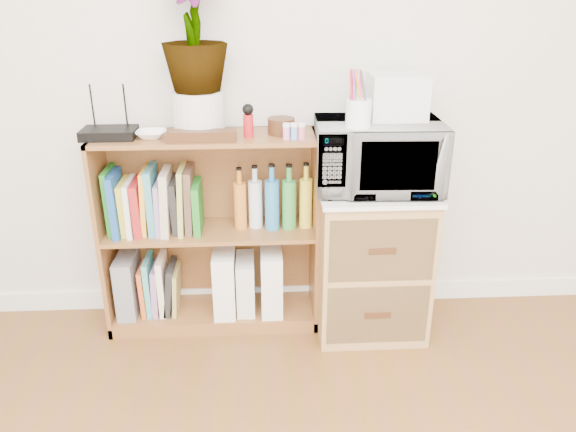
{
  "coord_description": "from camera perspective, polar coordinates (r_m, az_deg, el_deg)",
  "views": [
    {
      "loc": [
        -0.12,
        -0.32,
        1.58
      ],
      "look_at": [
        0.0,
        1.95,
        0.62
      ],
      "focal_mm": 35.0,
      "sensor_mm": 36.0,
      "label": 1
    }
  ],
  "objects": [
    {
      "name": "skirting_board",
      "position": [
        2.99,
        -0.4,
        -7.94
      ],
      "size": [
        4.0,
        0.02,
        0.1
      ],
      "primitive_type": "cube",
      "color": "white",
      "rests_on": "ground"
    },
    {
      "name": "bookshelf",
      "position": [
        2.67,
        -7.79,
        -1.78
      ],
      "size": [
        1.0,
        0.3,
        0.95
      ],
      "primitive_type": "cube",
      "color": "brown",
      "rests_on": "ground"
    },
    {
      "name": "wicker_unit",
      "position": [
        2.7,
        8.34,
        -4.48
      ],
      "size": [
        0.5,
        0.45,
        0.7
      ],
      "primitive_type": "cube",
      "color": "#9E7542",
      "rests_on": "ground"
    },
    {
      "name": "microwave",
      "position": [
        2.5,
        9.07,
        6.08
      ],
      "size": [
        0.56,
        0.39,
        0.3
      ],
      "primitive_type": "imported",
      "rotation": [
        0.0,
        0.0,
        -0.04
      ],
      "color": "silver",
      "rests_on": "wicker_unit"
    },
    {
      "name": "pen_cup",
      "position": [
        2.34,
        7.16,
        10.31
      ],
      "size": [
        0.1,
        0.1,
        0.11
      ],
      "primitive_type": "cylinder",
      "color": "white",
      "rests_on": "microwave"
    },
    {
      "name": "small_appliance",
      "position": [
        2.52,
        10.99,
        11.86
      ],
      "size": [
        0.24,
        0.2,
        0.19
      ],
      "primitive_type": "cube",
      "color": "silver",
      "rests_on": "microwave"
    },
    {
      "name": "router",
      "position": [
        2.56,
        -17.71,
        8.02
      ],
      "size": [
        0.23,
        0.16,
        0.04
      ],
      "primitive_type": "cube",
      "color": "black",
      "rests_on": "bookshelf"
    },
    {
      "name": "white_bowl",
      "position": [
        2.51,
        -13.72,
        8.07
      ],
      "size": [
        0.13,
        0.13,
        0.03
      ],
      "primitive_type": "imported",
      "color": "white",
      "rests_on": "bookshelf"
    },
    {
      "name": "plant_pot",
      "position": [
        2.51,
        -9.07,
        10.29
      ],
      "size": [
        0.22,
        0.22,
        0.19
      ],
      "primitive_type": "cylinder",
      "color": "silver",
      "rests_on": "bookshelf"
    },
    {
      "name": "potted_plant",
      "position": [
        2.46,
        -9.58,
        18.1
      ],
      "size": [
        0.28,
        0.28,
        0.5
      ],
      "primitive_type": "imported",
      "color": "#3B772F",
      "rests_on": "plant_pot"
    },
    {
      "name": "trinket_box",
      "position": [
        2.41,
        -8.76,
        8.04
      ],
      "size": [
        0.29,
        0.07,
        0.05
      ],
      "primitive_type": "cube",
      "color": "#35210E",
      "rests_on": "bookshelf"
    },
    {
      "name": "kokeshi_doll",
      "position": [
        2.45,
        -4.05,
        9.12
      ],
      "size": [
        0.04,
        0.04,
        0.1
      ],
      "primitive_type": "cylinder",
      "color": "#AE151C",
      "rests_on": "bookshelf"
    },
    {
      "name": "wooden_bowl",
      "position": [
        2.51,
        -0.7,
        9.13
      ],
      "size": [
        0.12,
        0.12,
        0.07
      ],
      "primitive_type": "cylinder",
      "color": "#391E0F",
      "rests_on": "bookshelf"
    },
    {
      "name": "paint_jars",
      "position": [
        2.41,
        0.62,
        8.38
      ],
      "size": [
        0.1,
        0.04,
        0.05
      ],
      "primitive_type": "cube",
      "color": "pink",
      "rests_on": "bookshelf"
    },
    {
      "name": "file_box",
      "position": [
        2.85,
        -15.9,
        -6.61
      ],
      "size": [
        0.09,
        0.24,
        0.3
      ],
      "primitive_type": "cube",
      "color": "gray",
      "rests_on": "bookshelf"
    },
    {
      "name": "magazine_holder_left",
      "position": [
        2.77,
        -6.43,
        -6.42
      ],
      "size": [
        0.1,
        0.26,
        0.32
      ],
      "primitive_type": "cube",
      "color": "white",
      "rests_on": "bookshelf"
    },
    {
      "name": "magazine_holder_mid",
      "position": [
        2.78,
        -4.32,
        -6.85
      ],
      "size": [
        0.09,
        0.22,
        0.27
      ],
      "primitive_type": "cube",
      "color": "silver",
      "rests_on": "bookshelf"
    },
    {
      "name": "magazine_holder_right",
      "position": [
        2.76,
        -1.7,
        -6.36
      ],
      "size": [
        0.1,
        0.26,
        0.32
      ],
      "primitive_type": "cube",
      "color": "white",
      "rests_on": "bookshelf"
    },
    {
      "name": "cookbooks",
      "position": [
        2.64,
        -13.38,
        1.33
      ],
      "size": [
        0.42,
        0.2,
        0.31
      ],
      "color": "#217F27",
      "rests_on": "bookshelf"
    },
    {
      "name": "liquor_bottles",
      "position": [
        2.6,
        -1.51,
        1.84
      ],
      "size": [
        0.37,
        0.07,
        0.3
      ],
      "color": "orange",
      "rests_on": "bookshelf"
    },
    {
      "name": "lower_books",
      "position": [
        2.83,
        -12.86,
        -6.95
      ],
      "size": [
        0.19,
        0.19,
        0.29
      ],
      "color": "#CF5524",
      "rests_on": "bookshelf"
    }
  ]
}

